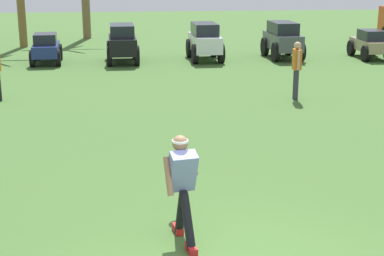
# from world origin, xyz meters

# --- Properties ---
(frisbee_thrower) EXTENTS (0.47, 1.12, 1.43)m
(frisbee_thrower) POSITION_xyz_m (-0.54, 1.07, 0.80)
(frisbee_thrower) COLOR black
(frisbee_thrower) RESTS_ON ground_plane
(frisbee_in_flight) EXTENTS (0.37, 0.37, 0.09)m
(frisbee_in_flight) POSITION_xyz_m (-0.50, 1.90, 0.54)
(frisbee_in_flight) COLOR white
(teammate_midfield) EXTENTS (0.22, 0.50, 1.56)m
(teammate_midfield) POSITION_xyz_m (3.32, 9.16, 0.94)
(teammate_midfield) COLOR #33333D
(teammate_midfield) RESTS_ON ground_plane
(parked_car_slot_c) EXTENTS (1.21, 2.25, 1.10)m
(parked_car_slot_c) POSITION_xyz_m (-4.16, 16.03, 0.56)
(parked_car_slot_c) COLOR navy
(parked_car_slot_c) RESTS_ON ground_plane
(parked_car_slot_d) EXTENTS (1.22, 2.38, 1.40)m
(parked_car_slot_d) POSITION_xyz_m (-1.36, 15.92, 0.74)
(parked_car_slot_d) COLOR black
(parked_car_slot_d) RESTS_ON ground_plane
(parked_car_slot_e) EXTENTS (1.23, 2.38, 1.40)m
(parked_car_slot_e) POSITION_xyz_m (1.75, 16.10, 0.74)
(parked_car_slot_e) COLOR silver
(parked_car_slot_e) RESTS_ON ground_plane
(parked_car_slot_f) EXTENTS (1.24, 2.38, 1.40)m
(parked_car_slot_f) POSITION_xyz_m (4.81, 16.21, 0.74)
(parked_car_slot_f) COLOR #474C51
(parked_car_slot_f) RESTS_ON ground_plane
(parked_car_slot_g) EXTENTS (1.12, 2.22, 1.10)m
(parked_car_slot_g) POSITION_xyz_m (8.20, 15.84, 0.56)
(parked_car_slot_g) COLOR #998466
(parked_car_slot_g) RESTS_ON ground_plane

